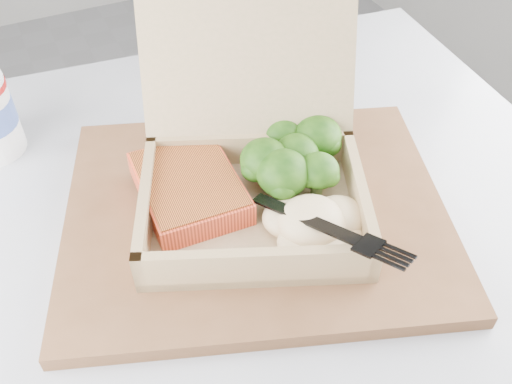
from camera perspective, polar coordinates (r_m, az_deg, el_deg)
name	(u,v)px	position (r m, az deg, el deg)	size (l,w,h in m)	color
cafe_table	(259,332)	(0.73, 0.31, -13.85)	(0.84, 0.84, 0.72)	black
serving_tray	(256,212)	(0.59, -0.01, -2.05)	(0.39, 0.31, 0.02)	brown
takeout_container	(252,157)	(0.57, -0.43, 3.52)	(0.29, 0.30, 0.20)	tan
salmon_fillet	(189,188)	(0.58, -6.70, 0.41)	(0.09, 0.12, 0.03)	#FF5831
broccoli_pile	(296,159)	(0.59, 4.04, 3.33)	(0.12, 0.12, 0.04)	#3E7419
mashed_potatoes	(312,222)	(0.53, 5.60, -2.97)	(0.11, 0.09, 0.04)	beige
plastic_fork	(286,206)	(0.53, 2.98, -1.41)	(0.08, 0.17, 0.03)	black
receipt	(194,102)	(0.76, -6.22, 8.93)	(0.07, 0.14, 0.00)	silver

